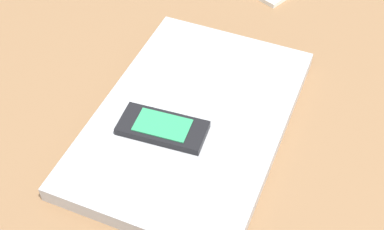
{
  "coord_description": "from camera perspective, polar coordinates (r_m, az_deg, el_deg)",
  "views": [
    {
      "loc": [
        41.06,
        13.96,
        55.78
      ],
      "look_at": [
        -4.83,
        3.98,
        5.0
      ],
      "focal_mm": 49.06,
      "sensor_mm": 36.0,
      "label": 1
    }
  ],
  "objects": [
    {
      "name": "cell_phone_on_laptop",
      "position": [
        0.67,
        -3.21,
        -1.4
      ],
      "size": [
        6.25,
        11.65,
        1.17
      ],
      "color": "black",
      "rests_on": "laptop_closed"
    },
    {
      "name": "desk_surface",
      "position": [
        0.69,
        -4.07,
        -4.31
      ],
      "size": [
        120.0,
        80.0,
        3.0
      ],
      "primitive_type": "cube",
      "color": "olive",
      "rests_on": "ground"
    },
    {
      "name": "laptop_closed",
      "position": [
        0.7,
        -0.0,
        -0.49
      ],
      "size": [
        39.55,
        29.85,
        2.26
      ],
      "primitive_type": "cube",
      "rotation": [
        0.0,
        0.0,
        -0.18
      ],
      "color": "#B7BABC",
      "rests_on": "desk_surface"
    }
  ]
}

